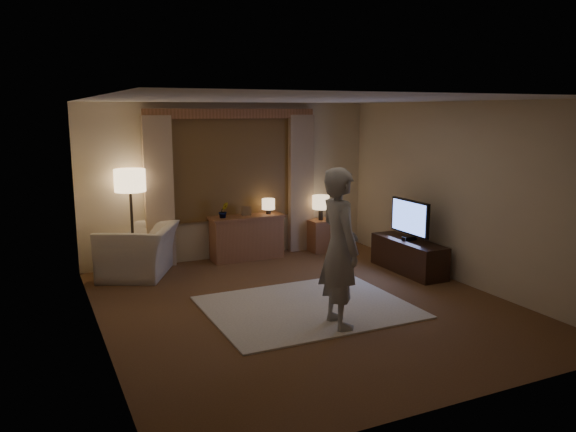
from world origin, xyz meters
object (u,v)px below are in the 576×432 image
armchair (139,251)px  side_table (320,235)px  tv_stand (408,256)px  sideboard (247,238)px  person (340,248)px

armchair → side_table: (3.21, 0.16, -0.10)m
armchair → tv_stand: 4.14m
sideboard → armchair: size_ratio=1.02×
side_table → person: bearing=-115.1°
side_table → tv_stand: size_ratio=0.40×
tv_stand → sideboard: bearing=137.9°
tv_stand → person: bearing=-144.9°
side_table → tv_stand: 1.85m
sideboard → tv_stand: size_ratio=0.86×
sideboard → side_table: bearing=-2.1°
sideboard → side_table: sideboard is taller
sideboard → tv_stand: bearing=-42.1°
sideboard → armchair: 1.84m
sideboard → side_table: 1.39m
armchair → side_table: armchair is taller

